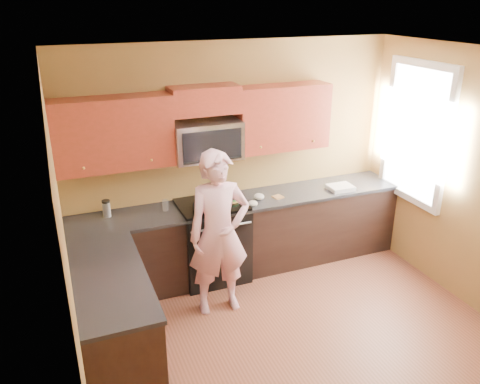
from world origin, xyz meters
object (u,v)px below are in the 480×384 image
stove (212,240)px  travel_mug (107,216)px  woman (219,234)px  butter_tub (233,204)px  frying_pan (205,209)px  microwave (207,158)px

stove → travel_mug: size_ratio=5.04×
woman → butter_tub: woman is taller
frying_pan → butter_tub: (0.36, 0.08, -0.03)m
microwave → frying_pan: size_ratio=1.59×
stove → microwave: (0.00, 0.12, 0.97)m
woman → travel_mug: woman is taller
frying_pan → butter_tub: frying_pan is taller
stove → woman: 0.76m
stove → butter_tub: butter_tub is taller
frying_pan → travel_mug: travel_mug is taller
stove → frying_pan: size_ratio=1.99×
travel_mug → woman: bearing=-37.6°
woman → butter_tub: bearing=60.1°
travel_mug → frying_pan: bearing=-14.6°
stove → butter_tub: (0.25, -0.04, 0.45)m
microwave → travel_mug: microwave is taller
microwave → travel_mug: 1.26m
travel_mug → butter_tub: bearing=-7.8°
stove → microwave: 0.98m
stove → butter_tub: 0.51m
woman → butter_tub: 0.70m
microwave → travel_mug: bearing=178.9°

